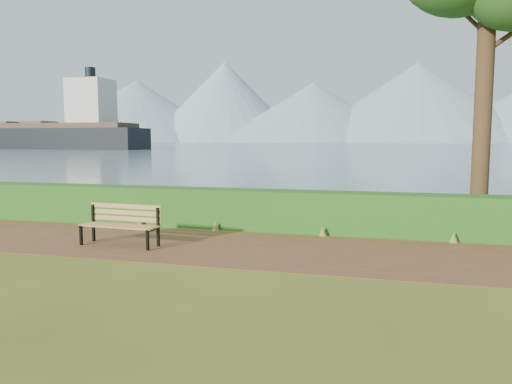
% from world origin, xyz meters
% --- Properties ---
extents(ground, '(140.00, 140.00, 0.00)m').
position_xyz_m(ground, '(0.00, 0.00, 0.00)').
color(ground, '#4E5919').
rests_on(ground, ground).
extents(path, '(40.00, 3.40, 0.01)m').
position_xyz_m(path, '(0.00, 0.30, 0.01)').
color(path, brown).
rests_on(path, ground).
extents(hedge, '(32.00, 0.85, 1.00)m').
position_xyz_m(hedge, '(0.00, 2.60, 0.50)').
color(hedge, '#194E16').
rests_on(hedge, ground).
extents(water, '(700.00, 510.00, 0.00)m').
position_xyz_m(water, '(0.00, 260.00, 0.01)').
color(water, '#465C71').
rests_on(water, ground).
extents(mountains, '(585.00, 190.00, 70.00)m').
position_xyz_m(mountains, '(-9.17, 406.05, 27.70)').
color(mountains, '#7D93A6').
rests_on(mountains, ground).
extents(bench, '(1.79, 0.63, 0.88)m').
position_xyz_m(bench, '(-2.46, -0.11, 0.51)').
color(bench, black).
rests_on(bench, ground).
extents(cargo_ship, '(69.13, 11.20, 20.97)m').
position_xyz_m(cargo_ship, '(-84.97, 94.33, 3.13)').
color(cargo_ship, black).
rests_on(cargo_ship, ground).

